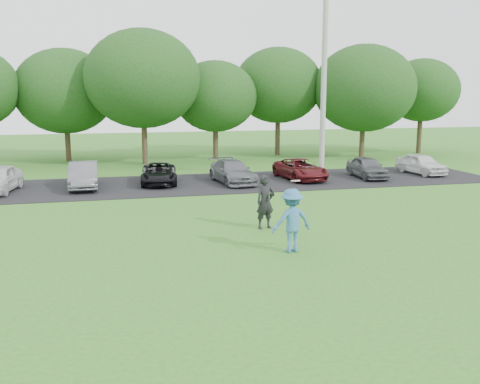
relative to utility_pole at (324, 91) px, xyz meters
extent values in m
plane|color=#2B7220|center=(-6.59, -12.36, -4.69)|extent=(100.00, 100.00, 0.00)
cube|color=black|center=(-6.59, 0.64, -4.67)|extent=(32.00, 6.50, 0.03)
cylinder|color=#9E9F99|center=(0.00, 0.00, 0.00)|extent=(0.28, 0.28, 9.37)
imported|color=teal|center=(-5.75, -11.75, -3.75)|extent=(1.30, 0.86, 1.88)
cylinder|color=white|center=(-5.67, -11.80, -2.56)|extent=(0.27, 0.27, 0.07)
imported|color=black|center=(-5.72, -8.93, -3.76)|extent=(0.76, 0.58, 1.86)
cube|color=black|center=(-5.54, -9.11, -3.48)|extent=(0.16, 0.13, 0.10)
imported|color=slate|center=(-12.14, 0.68, -4.03)|extent=(1.42, 3.84, 1.26)
imported|color=black|center=(-8.44, 1.01, -4.13)|extent=(2.12, 3.96, 1.06)
imported|color=slate|center=(-4.74, 0.40, -4.08)|extent=(2.07, 4.13, 1.15)
imported|color=#561217|center=(-0.94, 0.64, -4.11)|extent=(2.24, 4.11, 1.09)
imported|color=#57595E|center=(2.80, 0.28, -4.08)|extent=(1.53, 3.45, 1.15)
imported|color=silver|center=(6.47, 0.84, -4.08)|extent=(1.73, 3.53, 1.16)
cylinder|color=#38281C|center=(-13.59, 12.04, -3.59)|extent=(0.36, 0.36, 2.20)
ellipsoid|color=#214C19|center=(-13.59, 12.04, 0.02)|extent=(6.68, 6.68, 5.68)
cylinder|color=#38281C|center=(-8.59, 9.24, -3.34)|extent=(0.36, 0.36, 2.70)
ellipsoid|color=#214C19|center=(-8.59, 9.24, 0.80)|extent=(7.42, 7.42, 6.31)
cylinder|color=#38281C|center=(-3.59, 10.64, -3.59)|extent=(0.36, 0.36, 2.20)
ellipsoid|color=#214C19|center=(-3.59, 10.64, -0.33)|extent=(5.76, 5.76, 4.90)
cylinder|color=#38281C|center=(1.41, 12.04, -3.34)|extent=(0.36, 0.36, 2.70)
ellipsoid|color=#214C19|center=(1.41, 12.04, 0.45)|extent=(6.50, 6.50, 5.53)
cylinder|color=#38281C|center=(6.91, 9.24, -3.59)|extent=(0.36, 0.36, 2.20)
ellipsoid|color=#214C19|center=(6.91, 9.24, 0.23)|extent=(7.24, 7.24, 6.15)
cylinder|color=#38281C|center=(12.41, 10.64, -3.34)|extent=(0.36, 0.36, 2.70)
ellipsoid|color=#214C19|center=(12.41, 10.64, 0.11)|extent=(5.58, 5.58, 4.74)
camera|label=1|loc=(-10.82, -26.15, -0.06)|focal=40.00mm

